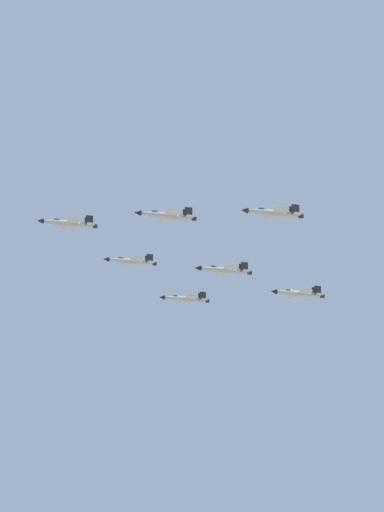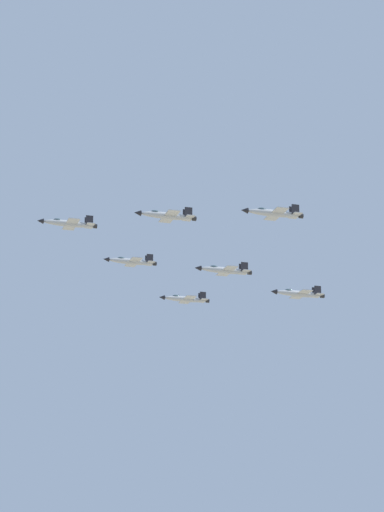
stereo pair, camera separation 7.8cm
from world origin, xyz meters
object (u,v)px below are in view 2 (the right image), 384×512
Objects in this scene: jet_right_outer at (185,299)px; jet_slot_rear at (224,270)px; jet_lead at (69,223)px; jet_left_wingman at (167,216)px; jet_left_outer at (273,213)px; jet_trailing at (299,294)px; jet_right_wingman at (131,261)px.

jet_right_outer reaches higher than jet_slot_rear.
jet_lead is 0.98× the size of jet_left_wingman.
jet_left_outer is 0.99× the size of jet_trailing.
jet_trailing is at bearing -156.84° from jet_left_wingman.
jet_lead is at bearing -0.02° from jet_slot_rear.
jet_lead is 51.61m from jet_right_outer.
jet_left_wingman is 1.01× the size of jet_trailing.
jet_lead is 51.33m from jet_left_outer.
jet_left_wingman is 1.00× the size of jet_slot_rear.
jet_right_wingman is at bearing -67.62° from jet_left_outer.
jet_left_wingman is at bearing -39.39° from jet_left_outer.
jet_lead reaches higher than jet_left_wingman.
jet_left_wingman is 43.72m from jet_trailing.
jet_slot_rear reaches higher than jet_trailing.
jet_slot_rear is at bearing 139.22° from jet_right_wingman.
jet_right_outer is (23.64, 9.72, -4.18)m from jet_right_wingman.
jet_left_wingman is (13.40, -21.77, -1.57)m from jet_lead.
jet_right_wingman is 53.38m from jet_left_outer.
jet_right_wingman is at bearing -24.07° from jet_trailing.
jet_right_wingman is 0.99× the size of jet_right_outer.
jet_slot_rear is at bearing -179.72° from jet_lead.
jet_slot_rear is at bearing -89.03° from jet_left_outer.
jet_trailing is at bearing -119.50° from jet_left_outer.
jet_slot_rear is (13.40, -21.77, -5.32)m from jet_right_wingman.
jet_right_wingman is at bearing -89.86° from jet_left_wingman.
jet_left_outer reaches higher than jet_trailing.
jet_right_outer is 0.97× the size of jet_slot_rear.
jet_trailing is (42.17, 3.70, -10.95)m from jet_left_wingman.
jet_right_wingman is at bearing -40.39° from jet_slot_rear.
jet_left_outer is at bearing 139.77° from jet_left_wingman.
jet_right_wingman is at bearing 40.97° from jet_right_outer.
jet_right_outer is 38.81m from jet_trailing.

